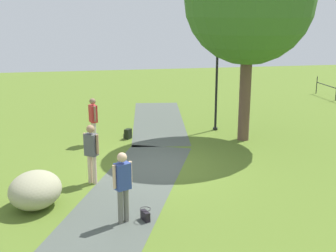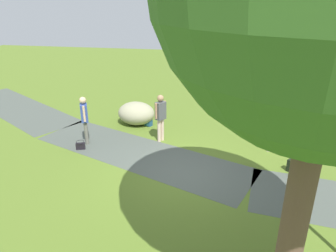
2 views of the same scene
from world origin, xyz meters
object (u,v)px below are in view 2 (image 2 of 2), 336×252
object	(u,v)px
man_near_boulder	(274,123)
backpack_by_boulder	(148,121)
passerby_on_path	(161,115)
woman_with_handbag	(85,117)
frisbee_on_grass	(131,111)
spare_backpack_on_lawn	(292,166)
lawn_boulder	(136,113)
handbag_on_grass	(81,146)

from	to	relation	value
man_near_boulder	backpack_by_boulder	xyz separation A→B (m)	(4.79, -1.48, -0.86)
passerby_on_path	backpack_by_boulder	xyz separation A→B (m)	(0.82, -1.36, -0.86)
woman_with_handbag	backpack_by_boulder	distance (m)	2.89
passerby_on_path	frisbee_on_grass	distance (m)	3.78
backpack_by_boulder	passerby_on_path	bearing A→B (deg)	121.03
frisbee_on_grass	man_near_boulder	bearing A→B (deg)	152.70
man_near_boulder	spare_backpack_on_lawn	bearing A→B (deg)	109.93
spare_backpack_on_lawn	woman_with_handbag	bearing A→B (deg)	-6.11
woman_with_handbag	frisbee_on_grass	distance (m)	3.88
lawn_boulder	backpack_by_boulder	bearing A→B (deg)	167.01
woman_with_handbag	backpack_by_boulder	xyz separation A→B (m)	(-1.83, -2.06, -0.85)
handbag_on_grass	frisbee_on_grass	xyz separation A→B (m)	(-0.60, -4.22, -0.13)
handbag_on_grass	spare_backpack_on_lawn	size ratio (longest dim) A/B	0.86
backpack_by_boulder	spare_backpack_on_lawn	distance (m)	5.99
lawn_boulder	passerby_on_path	bearing A→B (deg)	132.63
lawn_boulder	man_near_boulder	distance (m)	5.61
handbag_on_grass	spare_backpack_on_lawn	bearing A→B (deg)	178.14
lawn_boulder	spare_backpack_on_lawn	size ratio (longest dim) A/B	4.57
passerby_on_path	woman_with_handbag	bearing A→B (deg)	14.82
passerby_on_path	frisbee_on_grass	world-z (taller)	passerby_on_path
man_near_boulder	backpack_by_boulder	distance (m)	5.09
passerby_on_path	frisbee_on_grass	size ratio (longest dim) A/B	7.79
man_near_boulder	frisbee_on_grass	bearing A→B (deg)	-27.30
lawn_boulder	man_near_boulder	size ratio (longest dim) A/B	1.02
spare_backpack_on_lawn	frisbee_on_grass	bearing A→B (deg)	-34.33
passerby_on_path	man_near_boulder	bearing A→B (deg)	178.20
frisbee_on_grass	woman_with_handbag	bearing A→B (deg)	80.93
woman_with_handbag	backpack_by_boulder	world-z (taller)	woman_with_handbag
frisbee_on_grass	passerby_on_path	bearing A→B (deg)	124.56
handbag_on_grass	spare_backpack_on_lawn	world-z (taller)	spare_backpack_on_lawn
backpack_by_boulder	frisbee_on_grass	world-z (taller)	backpack_by_boulder
lawn_boulder	frisbee_on_grass	world-z (taller)	lawn_boulder
woman_with_handbag	man_near_boulder	xyz separation A→B (m)	(-6.63, -0.58, 0.01)
spare_backpack_on_lawn	frisbee_on_grass	world-z (taller)	spare_backpack_on_lawn
handbag_on_grass	passerby_on_path	bearing A→B (deg)	-155.15
woman_with_handbag	backpack_by_boulder	bearing A→B (deg)	-131.65
handbag_on_grass	man_near_boulder	bearing A→B (deg)	-170.53
lawn_boulder	frisbee_on_grass	distance (m)	1.72
lawn_boulder	handbag_on_grass	distance (m)	3.03
passerby_on_path	spare_backpack_on_lawn	size ratio (longest dim) A/B	4.49
woman_with_handbag	frisbee_on_grass	xyz separation A→B (m)	(-0.59, -3.69, -1.03)
frisbee_on_grass	handbag_on_grass	bearing A→B (deg)	81.93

